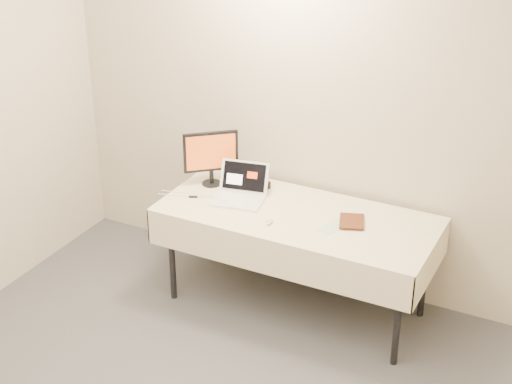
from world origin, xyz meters
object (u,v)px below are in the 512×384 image
at_px(book, 340,208).
at_px(table, 297,222).
at_px(monitor, 211,154).
at_px(laptop, 241,191).

bearing_deg(book, table, 163.38).
distance_m(table, monitor, 0.80).
relative_size(laptop, monitor, 1.00).
bearing_deg(table, laptop, 175.48).
bearing_deg(book, monitor, 153.82).
relative_size(laptop, book, 1.89).
distance_m(laptop, book, 0.74).
xyz_separation_m(table, monitor, (-0.74, 0.14, 0.30)).
height_order(laptop, book, laptop).
height_order(monitor, book, monitor).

